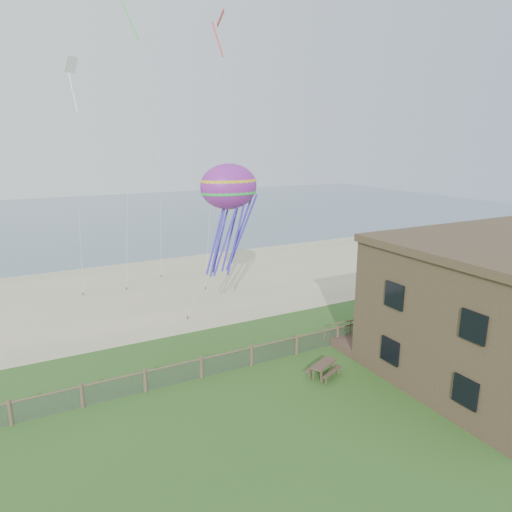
# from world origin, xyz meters

# --- Properties ---
(ground) EXTENTS (160.00, 160.00, 0.00)m
(ground) POSITION_xyz_m (0.00, 0.00, 0.00)
(ground) COLOR #32571E
(ground) RESTS_ON ground
(sand_beach) EXTENTS (72.00, 20.00, 0.02)m
(sand_beach) POSITION_xyz_m (0.00, 22.00, 0.00)
(sand_beach) COLOR tan
(sand_beach) RESTS_ON ground
(ocean) EXTENTS (160.00, 68.00, 0.02)m
(ocean) POSITION_xyz_m (0.00, 66.00, 0.00)
(ocean) COLOR slate
(ocean) RESTS_ON ground
(chainlink_fence) EXTENTS (36.20, 0.20, 1.25)m
(chainlink_fence) POSITION_xyz_m (0.00, 6.00, 0.55)
(chainlink_fence) COLOR brown
(chainlink_fence) RESTS_ON ground
(motel_deck) EXTENTS (15.00, 2.00, 0.50)m
(motel_deck) POSITION_xyz_m (13.00, 5.00, 0.25)
(motel_deck) COLOR brown
(motel_deck) RESTS_ON ground
(picnic_table) EXTENTS (2.10, 1.89, 0.72)m
(picnic_table) POSITION_xyz_m (2.87, 3.15, 0.36)
(picnic_table) COLOR brown
(picnic_table) RESTS_ON ground
(octopus_kite) EXTENTS (4.24, 3.56, 7.48)m
(octopus_kite) POSITION_xyz_m (1.14, 11.29, 7.63)
(octopus_kite) COLOR #FF2853
(kite_white) EXTENTS (1.97, 2.18, 2.98)m
(kite_white) POSITION_xyz_m (-6.50, 19.37, 16.30)
(kite_white) COLOR white
(kite_red) EXTENTS (2.04, 1.75, 2.66)m
(kite_red) POSITION_xyz_m (2.90, 16.12, 19.66)
(kite_red) COLOR red
(kite_green) EXTENTS (2.04, 2.34, 3.28)m
(kite_green) POSITION_xyz_m (-2.44, 19.08, 21.14)
(kite_green) COLOR #39D542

